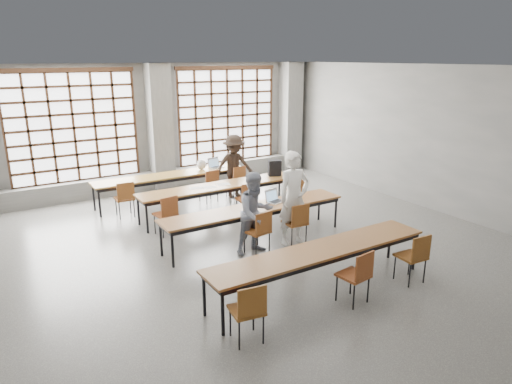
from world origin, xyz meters
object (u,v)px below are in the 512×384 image
(chair_front_right, at_px, (297,220))
(mouse, at_px, (294,199))
(student_male, at_px, (294,198))
(phone, at_px, (265,207))
(desk_row_a, at_px, (171,177))
(chair_back_left, at_px, (125,196))
(laptop_front, at_px, (274,199))
(red_pouch, at_px, (246,307))
(chair_mid_right, at_px, (296,188))
(chair_mid_centre, at_px, (248,197))
(desk_row_d, at_px, (321,253))
(chair_near_right, at_px, (415,254))
(laptop_back, at_px, (215,165))
(student_female, at_px, (256,213))
(chair_back_right, at_px, (237,178))
(desk_row_b, at_px, (220,188))
(backpack, at_px, (275,168))
(chair_back_mid, at_px, (210,183))
(desk_row_c, at_px, (255,210))
(chair_near_mid, at_px, (358,272))
(plastic_bag, at_px, (201,164))
(chair_mid_left, at_px, (167,211))
(chair_front_left, at_px, (260,228))
(student_back, at_px, (234,166))
(chair_near_left, at_px, (249,307))
(green_box, at_px, (251,204))

(chair_front_right, relative_size, mouse, 8.98)
(student_male, bearing_deg, phone, 137.98)
(desk_row_a, height_order, chair_back_left, chair_back_left)
(laptop_front, distance_m, red_pouch, 3.88)
(chair_mid_right, bearing_deg, chair_mid_centre, -179.96)
(desk_row_d, height_order, chair_near_right, chair_near_right)
(laptop_front, height_order, laptop_back, same)
(student_female, height_order, red_pouch, student_female)
(chair_front_right, relative_size, red_pouch, 4.40)
(chair_front_right, bearing_deg, chair_back_right, 80.70)
(desk_row_b, xyz_separation_m, desk_row_d, (-0.37, -4.20, 0.00))
(backpack, bearing_deg, chair_back_right, 145.27)
(laptop_back, bearing_deg, chair_back_mid, -125.70)
(desk_row_c, xyz_separation_m, laptop_front, (0.54, 0.11, 0.13))
(desk_row_a, distance_m, chair_near_mid, 6.42)
(chair_back_right, distance_m, red_pouch, 6.47)
(phone, bearing_deg, chair_mid_right, 37.04)
(chair_mid_centre, relative_size, chair_front_right, 1.00)
(chair_front_right, relative_size, plastic_bag, 3.08)
(student_male, bearing_deg, student_female, -178.41)
(chair_back_right, height_order, phone, chair_back_right)
(desk_row_d, xyz_separation_m, chair_mid_left, (-1.21, 3.57, -0.13))
(student_male, bearing_deg, chair_mid_left, 141.05)
(chair_mid_centre, xyz_separation_m, chair_front_left, (-0.84, -1.86, 0.00))
(student_back, bearing_deg, chair_back_right, -78.26)
(chair_mid_left, height_order, chair_near_left, same)
(student_male, xyz_separation_m, mouse, (0.35, 0.48, -0.20))
(chair_front_right, xyz_separation_m, laptop_back, (0.29, 4.18, 0.25))
(desk_row_b, bearing_deg, chair_mid_centre, -58.08)
(plastic_bag, bearing_deg, chair_front_left, -100.11)
(chair_near_mid, bearing_deg, chair_back_mid, 86.43)
(desk_row_b, bearing_deg, mouse, -67.24)
(desk_row_d, bearing_deg, phone, 80.02)
(green_box, height_order, phone, green_box)
(chair_mid_left, distance_m, chair_front_left, 2.18)
(desk_row_d, height_order, green_box, green_box)
(red_pouch, bearing_deg, mouse, 45.03)
(student_back, xyz_separation_m, red_pouch, (-3.06, -5.83, -0.35))
(chair_mid_centre, bearing_deg, plastic_bag, 92.67)
(chair_mid_centre, bearing_deg, student_back, 70.79)
(desk_row_c, distance_m, chair_mid_left, 1.89)
(desk_row_b, distance_m, red_pouch, 5.18)
(chair_front_left, height_order, chair_near_mid, same)
(desk_row_d, height_order, backpack, backpack)
(chair_front_right, bearing_deg, chair_near_mid, -104.36)
(chair_back_right, distance_m, green_box, 2.99)
(desk_row_a, distance_m, desk_row_c, 3.47)
(chair_back_mid, height_order, red_pouch, chair_back_mid)
(chair_near_left, bearing_deg, laptop_front, 51.31)
(chair_near_left, bearing_deg, phone, 53.69)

